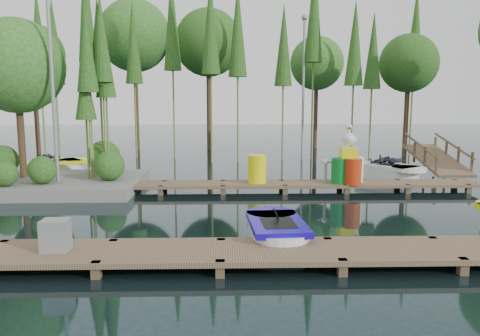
{
  "coord_description": "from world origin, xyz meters",
  "views": [
    {
      "loc": [
        0.13,
        -12.95,
        3.08
      ],
      "look_at": [
        0.5,
        0.5,
        1.1
      ],
      "focal_mm": 35.0,
      "sensor_mm": 36.0,
      "label": 1
    }
  ],
  "objects_px": {
    "island": "(38,96)",
    "utility_cabinet": "(55,235)",
    "boat_yellow_far": "(54,168)",
    "drum_cluster": "(349,166)",
    "boat_blue": "(276,233)",
    "yellow_barrel": "(257,169)"
  },
  "relations": [
    {
      "from": "island",
      "to": "utility_cabinet",
      "type": "bearing_deg",
      "value": -67.37
    },
    {
      "from": "island",
      "to": "boat_yellow_far",
      "type": "relative_size",
      "value": 2.34
    },
    {
      "from": "drum_cluster",
      "to": "utility_cabinet",
      "type": "bearing_deg",
      "value": -136.58
    },
    {
      "from": "boat_blue",
      "to": "utility_cabinet",
      "type": "xyz_separation_m",
      "value": [
        -4.23,
        -1.23,
        0.35
      ]
    },
    {
      "from": "island",
      "to": "utility_cabinet",
      "type": "distance_m",
      "value": 8.83
    },
    {
      "from": "boat_blue",
      "to": "utility_cabinet",
      "type": "bearing_deg",
      "value": -167.28
    },
    {
      "from": "boat_blue",
      "to": "yellow_barrel",
      "type": "distance_m",
      "value": 5.8
    },
    {
      "from": "boat_yellow_far",
      "to": "yellow_barrel",
      "type": "relative_size",
      "value": 3.08
    },
    {
      "from": "boat_yellow_far",
      "to": "utility_cabinet",
      "type": "height_order",
      "value": "boat_yellow_far"
    },
    {
      "from": "drum_cluster",
      "to": "island",
      "type": "bearing_deg",
      "value": 174.86
    },
    {
      "from": "utility_cabinet",
      "to": "yellow_barrel",
      "type": "bearing_deg",
      "value": 59.21
    },
    {
      "from": "boat_blue",
      "to": "utility_cabinet",
      "type": "height_order",
      "value": "utility_cabinet"
    },
    {
      "from": "boat_yellow_far",
      "to": "yellow_barrel",
      "type": "bearing_deg",
      "value": -43.39
    },
    {
      "from": "island",
      "to": "drum_cluster",
      "type": "height_order",
      "value": "island"
    },
    {
      "from": "boat_blue",
      "to": "drum_cluster",
      "type": "bearing_deg",
      "value": 58.37
    },
    {
      "from": "island",
      "to": "boat_blue",
      "type": "bearing_deg",
      "value": -41.28
    },
    {
      "from": "yellow_barrel",
      "to": "utility_cabinet",
      "type": "bearing_deg",
      "value": -120.79
    },
    {
      "from": "boat_yellow_far",
      "to": "utility_cabinet",
      "type": "relative_size",
      "value": 4.92
    },
    {
      "from": "boat_blue",
      "to": "boat_yellow_far",
      "type": "height_order",
      "value": "boat_yellow_far"
    },
    {
      "from": "boat_blue",
      "to": "boat_yellow_far",
      "type": "distance_m",
      "value": 12.62
    },
    {
      "from": "island",
      "to": "utility_cabinet",
      "type": "relative_size",
      "value": 11.49
    },
    {
      "from": "boat_yellow_far",
      "to": "utility_cabinet",
      "type": "bearing_deg",
      "value": -88.09
    }
  ]
}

